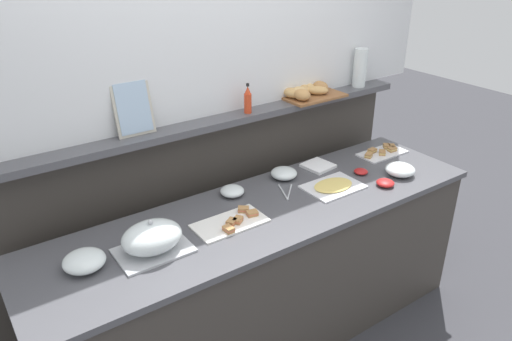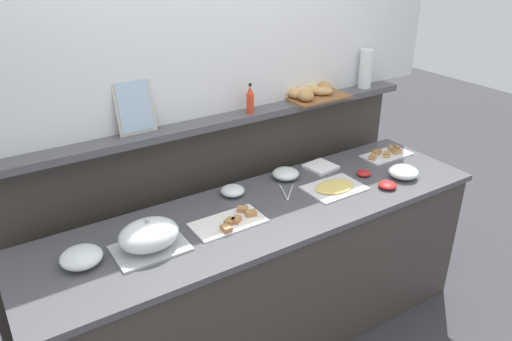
{
  "view_description": "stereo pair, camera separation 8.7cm",
  "coord_description": "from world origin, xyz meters",
  "px_view_note": "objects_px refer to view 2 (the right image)",
  "views": [
    {
      "loc": [
        -1.35,
        -1.84,
        2.23
      ],
      "look_at": [
        0.01,
        0.1,
        1.08
      ],
      "focal_mm": 34.59,
      "sensor_mm": 36.0,
      "label": 1
    },
    {
      "loc": [
        -1.28,
        -1.89,
        2.23
      ],
      "look_at": [
        0.01,
        0.1,
        1.08
      ],
      "focal_mm": 34.59,
      "sensor_mm": 36.0,
      "label": 2
    }
  ],
  "objects_px": {
    "serving_cloche": "(149,236)",
    "bread_basket": "(311,92)",
    "sandwich_platter_rear": "(387,154)",
    "sandwich_platter_side": "(231,221)",
    "glass_bowl_extra": "(233,191)",
    "framed_picture": "(134,106)",
    "glass_bowl_large": "(403,172)",
    "hot_sauce_bottle": "(250,100)",
    "condiment_bowl_teal": "(364,173)",
    "glass_bowl_medium": "(286,174)",
    "napkin_stack": "(321,167)",
    "water_carafe": "(366,69)",
    "serving_tongs": "(287,193)",
    "glass_bowl_small": "(81,258)",
    "condiment_bowl_dark": "(388,185)",
    "cold_cuts_platter": "(334,187)"
  },
  "relations": [
    {
      "from": "condiment_bowl_dark",
      "to": "water_carafe",
      "type": "distance_m",
      "value": 0.89
    },
    {
      "from": "cold_cuts_platter",
      "to": "bread_basket",
      "type": "bearing_deg",
      "value": 68.16
    },
    {
      "from": "napkin_stack",
      "to": "framed_picture",
      "type": "bearing_deg",
      "value": 166.33
    },
    {
      "from": "glass_bowl_small",
      "to": "condiment_bowl_dark",
      "type": "height_order",
      "value": "glass_bowl_small"
    },
    {
      "from": "cold_cuts_platter",
      "to": "framed_picture",
      "type": "xyz_separation_m",
      "value": [
        -0.95,
        0.52,
        0.52
      ]
    },
    {
      "from": "glass_bowl_large",
      "to": "glass_bowl_medium",
      "type": "distance_m",
      "value": 0.71
    },
    {
      "from": "sandwich_platter_rear",
      "to": "hot_sauce_bottle",
      "type": "distance_m",
      "value": 1.03
    },
    {
      "from": "glass_bowl_extra",
      "to": "water_carafe",
      "type": "height_order",
      "value": "water_carafe"
    },
    {
      "from": "condiment_bowl_teal",
      "to": "glass_bowl_large",
      "type": "bearing_deg",
      "value": -38.98
    },
    {
      "from": "napkin_stack",
      "to": "bread_basket",
      "type": "bearing_deg",
      "value": 70.21
    },
    {
      "from": "sandwich_platter_rear",
      "to": "glass_bowl_medium",
      "type": "relative_size",
      "value": 2.11
    },
    {
      "from": "bread_basket",
      "to": "framed_picture",
      "type": "height_order",
      "value": "framed_picture"
    },
    {
      "from": "glass_bowl_small",
      "to": "bread_basket",
      "type": "relative_size",
      "value": 0.47
    },
    {
      "from": "sandwich_platter_side",
      "to": "condiment_bowl_teal",
      "type": "xyz_separation_m",
      "value": [
        0.96,
        0.03,
        0.0
      ]
    },
    {
      "from": "sandwich_platter_side",
      "to": "napkin_stack",
      "type": "distance_m",
      "value": 0.84
    },
    {
      "from": "glass_bowl_small",
      "to": "serving_tongs",
      "type": "distance_m",
      "value": 1.16
    },
    {
      "from": "sandwich_platter_side",
      "to": "bread_basket",
      "type": "height_order",
      "value": "bread_basket"
    },
    {
      "from": "serving_cloche",
      "to": "bread_basket",
      "type": "xyz_separation_m",
      "value": [
        1.32,
        0.48,
        0.35
      ]
    },
    {
      "from": "sandwich_platter_side",
      "to": "glass_bowl_extra",
      "type": "relative_size",
      "value": 2.76
    },
    {
      "from": "glass_bowl_large",
      "to": "condiment_bowl_dark",
      "type": "relative_size",
      "value": 1.72
    },
    {
      "from": "serving_cloche",
      "to": "water_carafe",
      "type": "xyz_separation_m",
      "value": [
        1.77,
        0.47,
        0.44
      ]
    },
    {
      "from": "glass_bowl_extra",
      "to": "hot_sauce_bottle",
      "type": "relative_size",
      "value": 0.77
    },
    {
      "from": "glass_bowl_small",
      "to": "serving_tongs",
      "type": "xyz_separation_m",
      "value": [
        1.15,
        0.04,
        -0.03
      ]
    },
    {
      "from": "serving_tongs",
      "to": "napkin_stack",
      "type": "xyz_separation_m",
      "value": [
        0.38,
        0.16,
        0.0
      ]
    },
    {
      "from": "glass_bowl_large",
      "to": "glass_bowl_small",
      "type": "relative_size",
      "value": 0.96
    },
    {
      "from": "glass_bowl_medium",
      "to": "serving_cloche",
      "type": "bearing_deg",
      "value": -165.2
    },
    {
      "from": "condiment_bowl_teal",
      "to": "napkin_stack",
      "type": "bearing_deg",
      "value": 124.47
    },
    {
      "from": "glass_bowl_large",
      "to": "glass_bowl_medium",
      "type": "xyz_separation_m",
      "value": [
        -0.6,
        0.37,
        -0.0
      ]
    },
    {
      "from": "glass_bowl_medium",
      "to": "hot_sauce_bottle",
      "type": "distance_m",
      "value": 0.49
    },
    {
      "from": "glass_bowl_medium",
      "to": "napkin_stack",
      "type": "height_order",
      "value": "glass_bowl_medium"
    },
    {
      "from": "glass_bowl_large",
      "to": "glass_bowl_extra",
      "type": "relative_size",
      "value": 1.33
    },
    {
      "from": "serving_cloche",
      "to": "bread_basket",
      "type": "relative_size",
      "value": 0.85
    },
    {
      "from": "cold_cuts_platter",
      "to": "glass_bowl_extra",
      "type": "height_order",
      "value": "glass_bowl_extra"
    },
    {
      "from": "serving_cloche",
      "to": "hot_sauce_bottle",
      "type": "xyz_separation_m",
      "value": [
        0.84,
        0.45,
        0.39
      ]
    },
    {
      "from": "glass_bowl_extra",
      "to": "framed_picture",
      "type": "height_order",
      "value": "framed_picture"
    },
    {
      "from": "serving_tongs",
      "to": "water_carafe",
      "type": "distance_m",
      "value": 1.11
    },
    {
      "from": "cold_cuts_platter",
      "to": "bread_basket",
      "type": "xyz_separation_m",
      "value": [
        0.2,
        0.49,
        0.41
      ]
    },
    {
      "from": "sandwich_platter_rear",
      "to": "glass_bowl_large",
      "type": "bearing_deg",
      "value": -119.28
    },
    {
      "from": "glass_bowl_medium",
      "to": "condiment_bowl_teal",
      "type": "height_order",
      "value": "glass_bowl_medium"
    },
    {
      "from": "condiment_bowl_dark",
      "to": "condiment_bowl_teal",
      "type": "bearing_deg",
      "value": 90.04
    },
    {
      "from": "glass_bowl_large",
      "to": "hot_sauce_bottle",
      "type": "xyz_separation_m",
      "value": [
        -0.73,
        0.57,
        0.43
      ]
    },
    {
      "from": "condiment_bowl_teal",
      "to": "bread_basket",
      "type": "height_order",
      "value": "bread_basket"
    },
    {
      "from": "sandwich_platter_rear",
      "to": "sandwich_platter_side",
      "type": "relative_size",
      "value": 0.9
    },
    {
      "from": "water_carafe",
      "to": "sandwich_platter_rear",
      "type": "bearing_deg",
      "value": -97.82
    },
    {
      "from": "glass_bowl_small",
      "to": "water_carafe",
      "type": "xyz_separation_m",
      "value": [
        2.07,
        0.41,
        0.48
      ]
    },
    {
      "from": "cold_cuts_platter",
      "to": "serving_tongs",
      "type": "distance_m",
      "value": 0.28
    },
    {
      "from": "sandwich_platter_rear",
      "to": "condiment_bowl_dark",
      "type": "height_order",
      "value": "same"
    },
    {
      "from": "serving_cloche",
      "to": "condiment_bowl_dark",
      "type": "distance_m",
      "value": 1.4
    },
    {
      "from": "framed_picture",
      "to": "water_carafe",
      "type": "bearing_deg",
      "value": -1.38
    },
    {
      "from": "sandwich_platter_rear",
      "to": "condiment_bowl_teal",
      "type": "distance_m",
      "value": 0.36
    }
  ]
}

